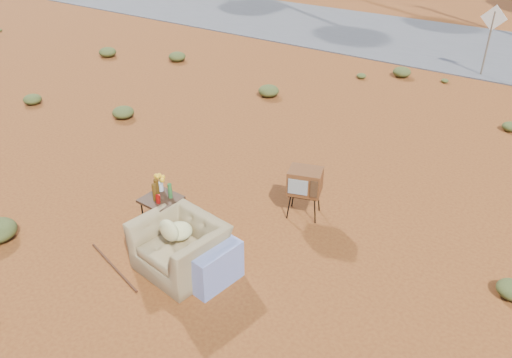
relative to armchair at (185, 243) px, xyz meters
The scene contains 8 objects.
ground 0.78m from the armchair, 115.03° to the left, with size 140.00×140.00×0.00m, color brown.
highway 15.53m from the armchair, 90.90° to the left, with size 140.00×7.00×0.04m, color #565659.
armchair is the anchor object (origin of this frame).
tv_unit 2.48m from the armchair, 73.89° to the left, with size 0.70×0.62×0.93m.
side_table 1.04m from the armchair, 155.12° to the left, with size 0.59×0.59×1.14m.
rusty_bar 1.28m from the armchair, 146.95° to the right, with size 0.04×0.04×1.48m, color #472113.
road_sign 12.62m from the armchair, 84.27° to the left, with size 0.78×0.06×2.19m.
scrub_patch 5.06m from the armchair, 102.23° to the left, with size 17.49×8.07×0.33m.
Camera 1 is at (4.63, -4.82, 5.17)m, focal length 35.00 mm.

